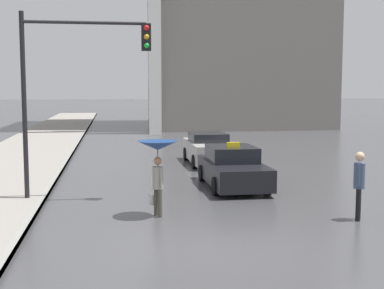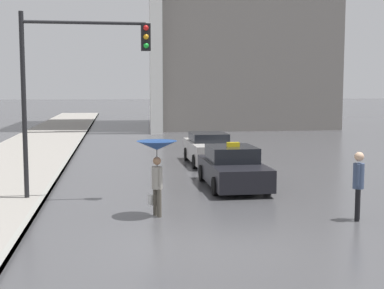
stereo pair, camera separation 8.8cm
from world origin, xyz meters
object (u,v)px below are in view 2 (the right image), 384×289
(pedestrian_man, at_px, (358,180))
(traffic_light, at_px, (75,71))
(taxi, at_px, (233,168))
(pedestrian_with_umbrella, at_px, (157,155))
(sedan_red, at_px, (209,149))

(pedestrian_man, height_order, traffic_light, traffic_light)
(taxi, bearing_deg, pedestrian_with_umbrella, 53.02)
(taxi, xyz_separation_m, sedan_red, (0.20, 5.75, 0.01))
(sedan_red, distance_m, pedestrian_man, 11.01)
(sedan_red, distance_m, traffic_light, 9.69)
(sedan_red, xyz_separation_m, pedestrian_with_umbrella, (-3.12, -9.64, 1.00))
(traffic_light, bearing_deg, taxi, 17.65)
(pedestrian_man, xyz_separation_m, traffic_light, (-7.34, 3.42, 2.87))
(taxi, bearing_deg, pedestrian_man, 113.39)
(pedestrian_with_umbrella, bearing_deg, traffic_light, 20.71)
(taxi, bearing_deg, sedan_red, -91.95)
(taxi, relative_size, pedestrian_with_umbrella, 2.12)
(sedan_red, relative_size, pedestrian_with_umbrella, 2.15)
(taxi, distance_m, pedestrian_with_umbrella, 4.97)
(pedestrian_with_umbrella, distance_m, pedestrian_man, 5.28)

